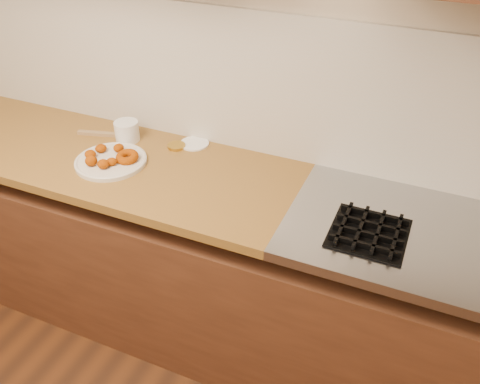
{
  "coord_description": "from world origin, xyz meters",
  "views": [
    {
      "loc": [
        0.93,
        0.19,
        2.02
      ],
      "look_at": [
        0.31,
        1.63,
        0.93
      ],
      "focal_mm": 38.0,
      "sensor_mm": 36.0,
      "label": 1
    }
  ],
  "objects": [
    {
      "name": "brass_jar_lid",
      "position": [
        -0.1,
        1.87,
        0.91
      ],
      "size": [
        0.1,
        0.1,
        0.01
      ],
      "primitive_type": "cylinder",
      "rotation": [
        0.0,
        0.0,
        0.43
      ],
      "color": "gold",
      "rests_on": "butcher_block"
    },
    {
      "name": "wooden_utensil",
      "position": [
        -0.49,
        1.83,
        0.91
      ],
      "size": [
        0.2,
        0.08,
        0.02
      ],
      "primitive_type": "cube",
      "rotation": [
        0.0,
        0.0,
        0.26
      ],
      "color": "olive",
      "rests_on": "butcher_block"
    },
    {
      "name": "plastic_tub",
      "position": [
        -0.34,
        1.84,
        0.94
      ],
      "size": [
        0.13,
        0.13,
        0.09
      ],
      "primitive_type": "cylinder",
      "rotation": [
        0.0,
        0.0,
        -0.29
      ],
      "color": "silver",
      "rests_on": "butcher_block"
    },
    {
      "name": "burner_grates",
      "position": [
        1.13,
        1.61,
        0.91
      ],
      "size": [
        0.91,
        0.26,
        0.03
      ],
      "color": "black",
      "rests_on": "stovetop"
    },
    {
      "name": "backsplash",
      "position": [
        0.0,
        1.99,
        1.2
      ],
      "size": [
        3.6,
        0.02,
        0.6
      ],
      "primitive_type": "cube",
      "color": "#BBB7A9",
      "rests_on": "wall_back"
    },
    {
      "name": "wall_back",
      "position": [
        0.0,
        2.0,
        1.35
      ],
      "size": [
        4.0,
        0.02,
        2.7
      ],
      "primitive_type": "cube",
      "color": "#C5B499",
      "rests_on": "ground"
    },
    {
      "name": "ring_donut",
      "position": [
        -0.22,
        1.67,
        0.93
      ],
      "size": [
        0.1,
        0.1,
        0.04
      ],
      "primitive_type": "torus",
      "rotation": [
        0.1,
        0.0,
        0.03
      ],
      "color": "#9D4100",
      "rests_on": "donut_plate"
    },
    {
      "name": "base_cabinet",
      "position": [
        0.0,
        1.69,
        0.39
      ],
      "size": [
        3.6,
        0.6,
        0.77
      ],
      "primitive_type": "cube",
      "color": "#562E1A",
      "rests_on": "floor"
    },
    {
      "name": "donut_plate",
      "position": [
        -0.29,
        1.65,
        0.91
      ],
      "size": [
        0.3,
        0.3,
        0.02
      ],
      "primitive_type": "cylinder",
      "color": "beige",
      "rests_on": "butcher_block"
    },
    {
      "name": "butcher_block",
      "position": [
        -0.65,
        1.69,
        0.88
      ],
      "size": [
        2.3,
        0.62,
        0.04
      ],
      "primitive_type": "cube",
      "color": "brown",
      "rests_on": "base_cabinet"
    },
    {
      "name": "tub_lid",
      "position": [
        -0.04,
        1.93,
        0.9
      ],
      "size": [
        0.15,
        0.15,
        0.01
      ],
      "primitive_type": "cylinder",
      "rotation": [
        0.0,
        0.0,
        0.21
      ],
      "color": "white",
      "rests_on": "butcher_block"
    },
    {
      "name": "stovetop",
      "position": [
        1.15,
        1.69,
        0.88
      ],
      "size": [
        1.3,
        0.62,
        0.04
      ],
      "primitive_type": "cube",
      "color": "#9EA0A5",
      "rests_on": "base_cabinet"
    },
    {
      "name": "fried_dough_chunks",
      "position": [
        -0.32,
        1.63,
        0.94
      ],
      "size": [
        0.18,
        0.2,
        0.05
      ],
      "color": "#9D4100",
      "rests_on": "donut_plate"
    }
  ]
}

